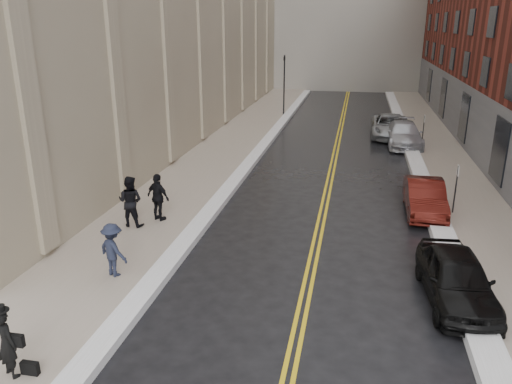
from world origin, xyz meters
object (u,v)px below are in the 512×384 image
at_px(car_maroon, 425,197).
at_px(pedestrian_main, 7,343).
at_px(pedestrian_b, 113,250).
at_px(car_silver_far, 390,126).
at_px(pedestrian_c, 158,197).
at_px(car_black, 457,278).
at_px(pedestrian_a, 130,201).
at_px(car_silver_near, 404,134).

distance_m(car_maroon, pedestrian_main, 16.58).
distance_m(pedestrian_main, pedestrian_b, 4.88).
distance_m(car_silver_far, pedestrian_main, 29.79).
distance_m(car_silver_far, pedestrian_c, 21.11).
bearing_deg(car_black, pedestrian_main, -156.24).
relative_size(car_black, pedestrian_b, 2.52).
bearing_deg(pedestrian_b, car_silver_far, -87.53).
bearing_deg(pedestrian_a, pedestrian_c, -134.81).
height_order(car_silver_far, pedestrian_a, pedestrian_a).
bearing_deg(pedestrian_b, pedestrian_main, 113.61).
distance_m(car_black, pedestrian_a, 12.02).
bearing_deg(car_silver_far, pedestrian_a, -118.66).
relative_size(car_silver_far, pedestrian_a, 2.79).
xyz_separation_m(car_silver_near, pedestrian_a, (-11.58, -16.79, 0.39)).
xyz_separation_m(car_black, pedestrian_main, (-10.47, -5.62, 0.24)).
height_order(car_black, pedestrian_b, pedestrian_b).
distance_m(car_silver_near, pedestrian_main, 27.65).
height_order(pedestrian_a, pedestrian_c, pedestrian_a).
height_order(car_silver_near, pedestrian_main, pedestrian_main).
bearing_deg(pedestrian_c, pedestrian_main, 115.64).
xyz_separation_m(car_maroon, car_silver_near, (0.07, 12.68, 0.06)).
height_order(car_black, car_maroon, car_black).
bearing_deg(car_black, car_silver_far, 87.40).
height_order(car_black, car_silver_far, car_silver_far).
relative_size(car_maroon, pedestrian_a, 2.13).
bearing_deg(car_silver_far, car_maroon, -86.88).
bearing_deg(pedestrian_a, car_silver_near, -121.73).
xyz_separation_m(car_black, car_silver_far, (-0.74, 22.54, 0.04)).
height_order(car_silver_near, pedestrian_c, pedestrian_c).
distance_m(car_silver_far, pedestrian_b, 25.19).
distance_m(car_black, pedestrian_main, 11.88).
distance_m(car_maroon, car_silver_near, 12.68).
height_order(pedestrian_main, pedestrian_c, pedestrian_c).
xyz_separation_m(car_black, pedestrian_a, (-11.58, 3.18, 0.42)).
bearing_deg(pedestrian_c, pedestrian_a, 66.33).
height_order(car_maroon, pedestrian_c, pedestrian_c).
xyz_separation_m(pedestrian_b, pedestrian_c, (-0.38, 4.69, 0.10)).
height_order(pedestrian_a, pedestrian_b, pedestrian_a).
relative_size(car_maroon, pedestrian_c, 2.22).
xyz_separation_m(car_silver_far, pedestrian_a, (-10.85, -19.36, 0.38)).
distance_m(car_maroon, pedestrian_b, 13.06).
bearing_deg(pedestrian_main, pedestrian_c, -63.86).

